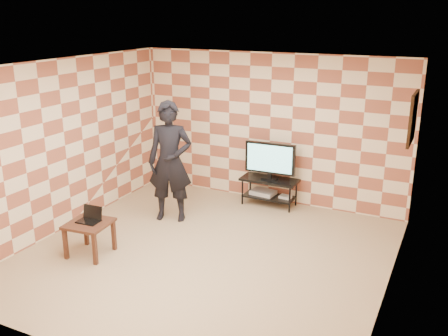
{
  "coord_description": "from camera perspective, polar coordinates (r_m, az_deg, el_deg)",
  "views": [
    {
      "loc": [
        3.08,
        -5.75,
        3.39
      ],
      "look_at": [
        0.0,
        0.6,
        1.15
      ],
      "focal_mm": 40.0,
      "sensor_mm": 36.0,
      "label": 1
    }
  ],
  "objects": [
    {
      "name": "game_console",
      "position": [
        9.01,
        7.03,
        -3.3
      ],
      "size": [
        0.22,
        0.17,
        0.05
      ],
      "primitive_type": "cube",
      "rotation": [
        0.0,
        0.0,
        -0.12
      ],
      "color": "silver",
      "rests_on": "tv_stand"
    },
    {
      "name": "dvd_player",
      "position": [
        9.15,
        4.5,
        -2.79
      ],
      "size": [
        0.46,
        0.35,
        0.07
      ],
      "primitive_type": "cube",
      "rotation": [
        0.0,
        0.0,
        -0.1
      ],
      "color": "silver",
      "rests_on": "tv_stand"
    },
    {
      "name": "person",
      "position": [
        8.25,
        -6.18,
        0.71
      ],
      "size": [
        0.85,
        0.69,
        2.01
      ],
      "primitive_type": "imported",
      "rotation": [
        0.0,
        0.0,
        0.33
      ],
      "color": "black",
      "rests_on": "floor"
    },
    {
      "name": "floor",
      "position": [
        7.35,
        -2.08,
        -9.87
      ],
      "size": [
        5.0,
        5.0,
        0.0
      ],
      "primitive_type": "plane",
      "color": "tan",
      "rests_on": "ground"
    },
    {
      "name": "wall_back",
      "position": [
        9.04,
        5.29,
        4.49
      ],
      "size": [
        5.0,
        0.02,
        2.7
      ],
      "primitive_type": "cube",
      "color": "beige",
      "rests_on": "ground"
    },
    {
      "name": "ceiling",
      "position": [
        6.56,
        -2.34,
        11.56
      ],
      "size": [
        5.0,
        5.0,
        0.02
      ],
      "primitive_type": "cube",
      "color": "white",
      "rests_on": "wall_back"
    },
    {
      "name": "side_table",
      "position": [
        7.44,
        -15.16,
        -6.64
      ],
      "size": [
        0.64,
        0.64,
        0.5
      ],
      "color": "#3D1F13",
      "rests_on": "floor"
    },
    {
      "name": "wall_art",
      "position": [
        7.46,
        20.79,
        5.34
      ],
      "size": [
        0.04,
        0.72,
        0.72
      ],
      "color": "black",
      "rests_on": "wall_right"
    },
    {
      "name": "laptop",
      "position": [
        7.43,
        -15.05,
        -5.5
      ],
      "size": [
        0.33,
        0.26,
        0.21
      ],
      "color": "black",
      "rests_on": "side_table"
    },
    {
      "name": "wall_right",
      "position": [
        6.12,
        18.95,
        -2.83
      ],
      "size": [
        0.02,
        5.0,
        2.7
      ],
      "primitive_type": "cube",
      "color": "beige",
      "rests_on": "ground"
    },
    {
      "name": "tv",
      "position": [
        8.86,
        5.29,
        1.02
      ],
      "size": [
        0.92,
        0.19,
        0.67
      ],
      "color": "black",
      "rests_on": "tv_stand"
    },
    {
      "name": "wall_front",
      "position": [
        4.92,
        -16.13,
        -7.62
      ],
      "size": [
        5.0,
        0.02,
        2.7
      ],
      "primitive_type": "cube",
      "color": "beige",
      "rests_on": "ground"
    },
    {
      "name": "wall_left",
      "position": [
        8.27,
        -17.7,
        2.48
      ],
      "size": [
        0.02,
        5.0,
        2.7
      ],
      "primitive_type": "cube",
      "color": "beige",
      "rests_on": "ground"
    },
    {
      "name": "tv_stand",
      "position": [
        9.02,
        5.21,
        -2.05
      ],
      "size": [
        1.02,
        0.46,
        0.5
      ],
      "color": "black",
      "rests_on": "floor"
    }
  ]
}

